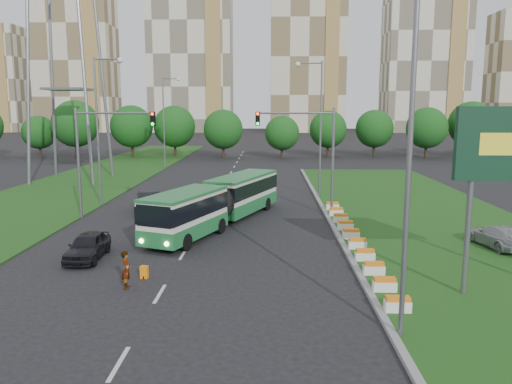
{
  "coord_description": "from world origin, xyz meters",
  "views": [
    {
      "loc": [
        1.66,
        -26.43,
        7.89
      ],
      "look_at": [
        0.89,
        5.29,
        2.6
      ],
      "focal_mm": 35.0,
      "sensor_mm": 36.0,
      "label": 1
    }
  ],
  "objects_px": {
    "traffic_mast_left": "(100,145)",
    "articulated_bus": "(216,202)",
    "shopping_trolley": "(144,272)",
    "pedestrian": "(126,270)",
    "car_left_near": "(88,246)",
    "car_median": "(498,236)",
    "traffic_mast_median": "(311,144)",
    "car_left_far": "(149,203)"
  },
  "relations": [
    {
      "from": "articulated_bus",
      "to": "traffic_mast_left",
      "type": "bearing_deg",
      "value": -171.08
    },
    {
      "from": "traffic_mast_left",
      "to": "pedestrian",
      "type": "height_order",
      "value": "traffic_mast_left"
    },
    {
      "from": "traffic_mast_median",
      "to": "pedestrian",
      "type": "height_order",
      "value": "traffic_mast_median"
    },
    {
      "from": "car_left_near",
      "to": "shopping_trolley",
      "type": "distance_m",
      "value": 4.81
    },
    {
      "from": "pedestrian",
      "to": "shopping_trolley",
      "type": "relative_size",
      "value": 2.9
    },
    {
      "from": "traffic_mast_median",
      "to": "pedestrian",
      "type": "distance_m",
      "value": 18.55
    },
    {
      "from": "traffic_mast_median",
      "to": "car_left_near",
      "type": "bearing_deg",
      "value": -139.04
    },
    {
      "from": "pedestrian",
      "to": "car_median",
      "type": "bearing_deg",
      "value": -78.98
    },
    {
      "from": "shopping_trolley",
      "to": "pedestrian",
      "type": "bearing_deg",
      "value": -104.03
    },
    {
      "from": "traffic_mast_median",
      "to": "car_median",
      "type": "height_order",
      "value": "traffic_mast_median"
    },
    {
      "from": "car_left_far",
      "to": "pedestrian",
      "type": "distance_m",
      "value": 16.74
    },
    {
      "from": "traffic_mast_median",
      "to": "car_left_far",
      "type": "height_order",
      "value": "traffic_mast_median"
    },
    {
      "from": "traffic_mast_median",
      "to": "traffic_mast_left",
      "type": "height_order",
      "value": "same"
    },
    {
      "from": "traffic_mast_left",
      "to": "traffic_mast_median",
      "type": "bearing_deg",
      "value": 3.77
    },
    {
      "from": "shopping_trolley",
      "to": "car_left_near",
      "type": "bearing_deg",
      "value": 145.53
    },
    {
      "from": "car_median",
      "to": "shopping_trolley",
      "type": "bearing_deg",
      "value": 4.58
    },
    {
      "from": "car_left_far",
      "to": "pedestrian",
      "type": "xyz_separation_m",
      "value": [
        2.88,
        -16.49,
        0.08
      ]
    },
    {
      "from": "car_left_near",
      "to": "car_median",
      "type": "distance_m",
      "value": 22.74
    },
    {
      "from": "traffic_mast_left",
      "to": "articulated_bus",
      "type": "distance_m",
      "value": 9.46
    },
    {
      "from": "traffic_mast_left",
      "to": "shopping_trolley",
      "type": "height_order",
      "value": "traffic_mast_left"
    },
    {
      "from": "traffic_mast_left",
      "to": "car_left_far",
      "type": "relative_size",
      "value": 1.71
    },
    {
      "from": "traffic_mast_median",
      "to": "car_median",
      "type": "distance_m",
      "value": 13.94
    },
    {
      "from": "car_left_far",
      "to": "pedestrian",
      "type": "bearing_deg",
      "value": -96.77
    },
    {
      "from": "traffic_mast_left",
      "to": "articulated_bus",
      "type": "bearing_deg",
      "value": -12.41
    },
    {
      "from": "traffic_mast_median",
      "to": "car_median",
      "type": "relative_size",
      "value": 1.84
    },
    {
      "from": "articulated_bus",
      "to": "car_left_far",
      "type": "xyz_separation_m",
      "value": [
        -5.58,
        4.0,
        -0.83
      ]
    },
    {
      "from": "traffic_mast_left",
      "to": "car_left_near",
      "type": "bearing_deg",
      "value": -76.15
    },
    {
      "from": "articulated_bus",
      "to": "pedestrian",
      "type": "relative_size",
      "value": 9.27
    },
    {
      "from": "pedestrian",
      "to": "articulated_bus",
      "type": "bearing_deg",
      "value": -20.33
    },
    {
      "from": "traffic_mast_median",
      "to": "pedestrian",
      "type": "relative_size",
      "value": 4.69
    },
    {
      "from": "articulated_bus",
      "to": "shopping_trolley",
      "type": "relative_size",
      "value": 26.9
    },
    {
      "from": "traffic_mast_median",
      "to": "traffic_mast_left",
      "type": "bearing_deg",
      "value": -176.23
    },
    {
      "from": "car_left_far",
      "to": "shopping_trolley",
      "type": "xyz_separation_m",
      "value": [
        3.33,
        -15.13,
        -0.48
      ]
    },
    {
      "from": "pedestrian",
      "to": "shopping_trolley",
      "type": "distance_m",
      "value": 1.54
    },
    {
      "from": "traffic_mast_left",
      "to": "car_left_near",
      "type": "height_order",
      "value": "traffic_mast_left"
    },
    {
      "from": "car_left_near",
      "to": "car_median",
      "type": "height_order",
      "value": "car_median"
    },
    {
      "from": "articulated_bus",
      "to": "car_median",
      "type": "distance_m",
      "value": 17.61
    },
    {
      "from": "car_median",
      "to": "pedestrian",
      "type": "xyz_separation_m",
      "value": [
        -19.31,
        -6.71,
        0.07
      ]
    },
    {
      "from": "car_left_near",
      "to": "car_left_far",
      "type": "distance_m",
      "value": 12.15
    },
    {
      "from": "articulated_bus",
      "to": "car_left_far",
      "type": "distance_m",
      "value": 6.92
    },
    {
      "from": "traffic_mast_median",
      "to": "articulated_bus",
      "type": "relative_size",
      "value": 0.51
    },
    {
      "from": "car_left_far",
      "to": "pedestrian",
      "type": "height_order",
      "value": "pedestrian"
    }
  ]
}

